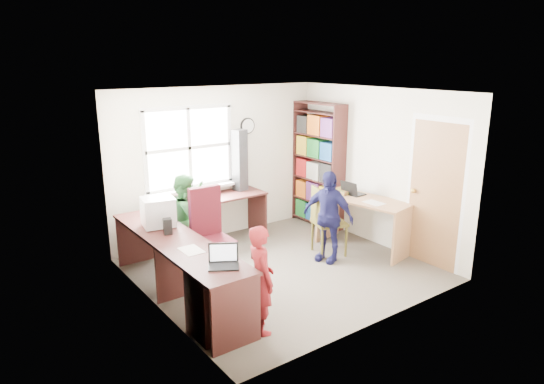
% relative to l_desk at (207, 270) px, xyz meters
% --- Properties ---
extents(room, '(3.64, 3.44, 2.44)m').
position_rel_l_desk_xyz_m(room, '(1.32, 0.38, 0.76)').
color(room, '#4A433A').
rests_on(room, ground).
extents(l_desk, '(2.38, 2.95, 0.75)m').
position_rel_l_desk_xyz_m(l_desk, '(0.00, 0.00, 0.00)').
color(l_desk, '#401C19').
rests_on(l_desk, ground).
extents(right_desk, '(0.89, 1.46, 0.79)m').
position_rel_l_desk_xyz_m(right_desk, '(2.76, 0.19, 0.12)').
color(right_desk, tan).
rests_on(right_desk, ground).
extents(bookshelf, '(0.30, 1.02, 2.10)m').
position_rel_l_desk_xyz_m(bookshelf, '(2.96, 1.47, 0.55)').
color(bookshelf, '#401C19').
rests_on(bookshelf, ground).
extents(swivel_chair, '(0.57, 0.57, 1.19)m').
position_rel_l_desk_xyz_m(swivel_chair, '(0.43, 0.69, 0.06)').
color(swivel_chair, black).
rests_on(swivel_chair, ground).
extents(wooden_chair, '(0.56, 0.56, 1.01)m').
position_rel_l_desk_xyz_m(wooden_chair, '(2.14, 0.38, 0.09)').
color(wooden_chair, '#4F471A').
rests_on(wooden_chair, ground).
extents(crt_monitor, '(0.44, 0.40, 0.38)m').
position_rel_l_desk_xyz_m(crt_monitor, '(-0.17, 0.93, 0.49)').
color(crt_monitor, silver).
rests_on(crt_monitor, l_desk).
extents(laptop_left, '(0.40, 0.38, 0.21)m').
position_rel_l_desk_xyz_m(laptop_left, '(-0.12, -0.58, 0.34)').
color(laptop_left, black).
rests_on(laptop_left, l_desk).
extents(laptop_right, '(0.29, 0.34, 0.22)m').
position_rel_l_desk_xyz_m(laptop_right, '(2.76, 0.46, 0.38)').
color(laptop_right, black).
rests_on(laptop_right, right_desk).
extents(speaker_a, '(0.12, 0.12, 0.19)m').
position_rel_l_desk_xyz_m(speaker_a, '(-0.19, 0.61, 0.39)').
color(speaker_a, black).
rests_on(speaker_a, l_desk).
extents(speaker_b, '(0.09, 0.09, 0.18)m').
position_rel_l_desk_xyz_m(speaker_b, '(-0.21, 1.14, 0.39)').
color(speaker_b, black).
rests_on(speaker_b, l_desk).
extents(cd_tower, '(0.23, 0.21, 0.98)m').
position_rel_l_desk_xyz_m(cd_tower, '(1.61, 1.82, 0.78)').
color(cd_tower, black).
rests_on(cd_tower, l_desk).
extents(game_box, '(0.31, 0.31, 0.06)m').
position_rel_l_desk_xyz_m(game_box, '(2.75, 0.62, 0.36)').
color(game_box, '#B41621').
rests_on(game_box, right_desk).
extents(paper_a, '(0.21, 0.30, 0.00)m').
position_rel_l_desk_xyz_m(paper_a, '(-0.20, -0.03, 0.30)').
color(paper_a, silver).
rests_on(paper_a, l_desk).
extents(paper_b, '(0.21, 0.30, 0.00)m').
position_rel_l_desk_xyz_m(paper_b, '(2.71, -0.04, 0.33)').
color(paper_b, silver).
rests_on(paper_b, right_desk).
extents(potted_plant, '(0.16, 0.13, 0.28)m').
position_rel_l_desk_xyz_m(potted_plant, '(0.84, 1.76, 0.43)').
color(potted_plant, '#2A6B2C').
rests_on(potted_plant, l_desk).
extents(person_red, '(0.36, 0.48, 1.18)m').
position_rel_l_desk_xyz_m(person_red, '(0.20, -0.80, 0.13)').
color(person_red, maroon).
rests_on(person_red, ground).
extents(person_green, '(0.71, 0.77, 1.28)m').
position_rel_l_desk_xyz_m(person_green, '(0.37, 1.27, 0.19)').
color(person_green, '#29662D').
rests_on(person_green, ground).
extents(person_navy, '(0.56, 0.83, 1.31)m').
position_rel_l_desk_xyz_m(person_navy, '(2.02, 0.19, 0.20)').
color(person_navy, '#151440').
rests_on(person_navy, ground).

